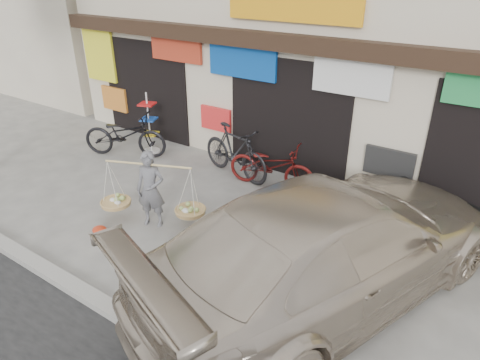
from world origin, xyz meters
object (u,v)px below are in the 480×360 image
Objects in this scene: street_vendor at (151,193)px; bike_1 at (235,152)px; bike_2 at (271,166)px; display_rack at (150,129)px; suv at (332,243)px; bike_0 at (125,135)px.

street_vendor reaches higher than bike_1.
street_vendor reaches higher than bike_2.
display_rack is (-3.69, -0.04, 0.13)m from bike_2.
bike_1 is 1.04× the size of bike_2.
bike_2 is at bearing -25.70° from suv.
bike_0 is (-2.95, 2.02, -0.11)m from street_vendor.
suv is (2.48, -2.50, 0.37)m from bike_2.
street_vendor is 0.29× the size of suv.
bike_0 is at bearing 89.58° from bike_2.
street_vendor is 0.89× the size of bike_0.
display_rack reaches higher than bike_0.
street_vendor is at bearing 148.73° from bike_2.
display_rack is at bearing 103.67° from bike_1.
suv is at bearing -144.05° from bike_2.
suv reaches higher than display_rack.
bike_1 is at bearing -16.43° from suv.
bike_1 is at bearing 80.27° from bike_2.
suv is (6.51, -1.90, 0.32)m from bike_0.
bike_2 is at bearing 0.65° from display_rack.
bike_0 is 0.66m from display_rack.
street_vendor is 3.66m from display_rack.
suv is (3.56, 0.11, 0.20)m from street_vendor.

